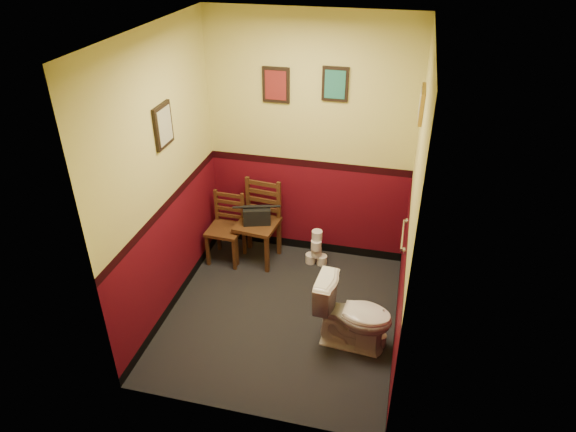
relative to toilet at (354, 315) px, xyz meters
name	(u,v)px	position (x,y,z in m)	size (l,w,h in m)	color
floor	(282,315)	(-0.72, 0.22, -0.34)	(2.20, 2.40, 0.00)	black
ceiling	(280,32)	(-0.72, 0.22, 2.36)	(2.20, 2.40, 0.00)	silver
wall_back	(309,143)	(-0.72, 1.42, 1.01)	(2.20, 2.70, 0.00)	#510913
wall_front	(237,279)	(-0.72, -0.98, 1.01)	(2.20, 2.70, 0.00)	#510913
wall_left	(163,182)	(-1.82, 0.22, 1.01)	(2.40, 2.70, 0.00)	#510913
wall_right	(412,211)	(0.38, 0.22, 1.01)	(2.40, 2.70, 0.00)	#510913
grab_bar	(404,235)	(0.35, 0.47, 0.61)	(0.05, 0.56, 0.06)	silver
framed_print_back_a	(276,85)	(-1.07, 1.40, 1.61)	(0.28, 0.04, 0.36)	black
framed_print_back_b	(335,84)	(-0.47, 1.40, 1.66)	(0.26, 0.04, 0.34)	black
framed_print_left	(163,126)	(-1.80, 0.32, 1.51)	(0.04, 0.30, 0.38)	black
framed_print_right	(422,104)	(0.36, 0.82, 1.71)	(0.04, 0.34, 0.28)	olive
toilet	(354,315)	(0.00, 0.00, 0.00)	(0.39, 0.70, 0.69)	white
toilet_brush	(380,339)	(0.25, 0.04, -0.27)	(0.12, 0.12, 0.43)	silver
chair_left	(226,228)	(-1.57, 1.04, 0.06)	(0.38, 0.38, 0.79)	#4E2D17
chair_right	(259,223)	(-1.22, 1.13, 0.12)	(0.48, 0.48, 0.93)	#4E2D17
handbag	(257,215)	(-1.22, 1.09, 0.24)	(0.33, 0.23, 0.22)	black
tp_stack	(316,250)	(-0.56, 1.16, -0.16)	(0.25, 0.15, 0.43)	silver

